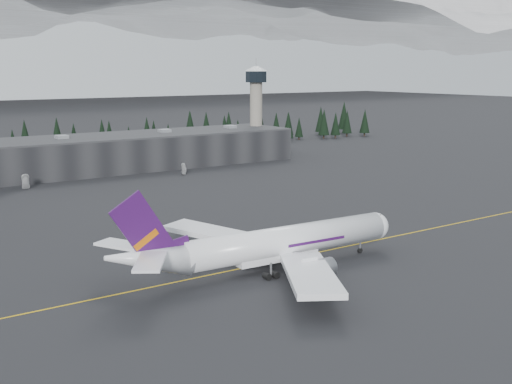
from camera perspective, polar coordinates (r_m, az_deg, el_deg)
ground at (r=132.43m, az=4.96°, el=-5.17°), size 1400.00×1400.00×0.00m
taxiline at (r=130.96m, az=5.52°, el=-5.36°), size 400.00×0.40×0.02m
terminal at (r=239.07m, az=-14.52°, el=3.27°), size 160.00×30.00×12.60m
control_tower at (r=275.00m, az=0.01°, el=8.15°), size 10.00×10.00×37.70m
treeline at (r=273.73m, az=-17.25°, el=4.31°), size 360.00×20.00×15.00m
jet_main at (r=117.14m, az=0.75°, el=-4.76°), size 59.81×55.11×17.58m
gse_vehicle_a at (r=210.64m, az=-19.78°, el=0.43°), size 2.46×4.87×1.32m
gse_vehicle_b at (r=226.55m, az=-6.40°, el=1.72°), size 4.31×2.15×1.41m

